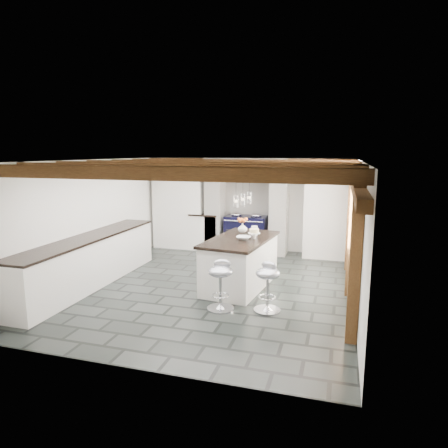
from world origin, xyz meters
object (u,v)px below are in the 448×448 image
(range_cooker, at_px, (246,233))
(bar_stool_near, at_px, (268,281))
(kitchen_island, at_px, (240,262))
(bar_stool_far, at_px, (221,279))

(range_cooker, bearing_deg, bar_stool_near, -71.59)
(range_cooker, distance_m, bar_stool_near, 3.76)
(kitchen_island, xyz_separation_m, bar_stool_far, (-0.03, -1.15, 0.03))
(range_cooker, xyz_separation_m, bar_stool_far, (0.47, -3.71, 0.03))
(kitchen_island, xyz_separation_m, bar_stool_near, (0.69, -1.01, 0.02))
(range_cooker, height_order, kitchen_island, kitchen_island)
(range_cooker, xyz_separation_m, bar_stool_near, (1.19, -3.57, 0.02))
(kitchen_island, relative_size, bar_stool_far, 2.44)
(bar_stool_far, bearing_deg, bar_stool_near, 0.56)
(range_cooker, height_order, bar_stool_near, range_cooker)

